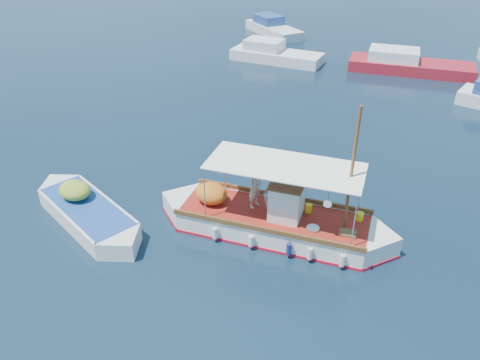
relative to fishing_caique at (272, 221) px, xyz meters
The scene contains 6 objects.
ground 0.87m from the fishing_caique, behind, with size 160.00×160.00×0.00m, color black.
fishing_caique is the anchor object (origin of this frame).
dinghy 7.29m from the fishing_caique, 149.75° to the right, with size 6.55×2.79×1.63m.
bg_boat_nw 22.25m from the fishing_caique, 122.13° to the left, with size 7.46×3.67×1.80m.
bg_boat_n 22.48m from the fishing_caique, 96.25° to the left, with size 9.23×5.31×1.80m.
bg_boat_far_w 31.09m from the fishing_caique, 122.42° to the left, with size 7.27×5.15×1.80m.
Camera 1 is at (8.17, -12.43, 10.95)m, focal length 35.00 mm.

